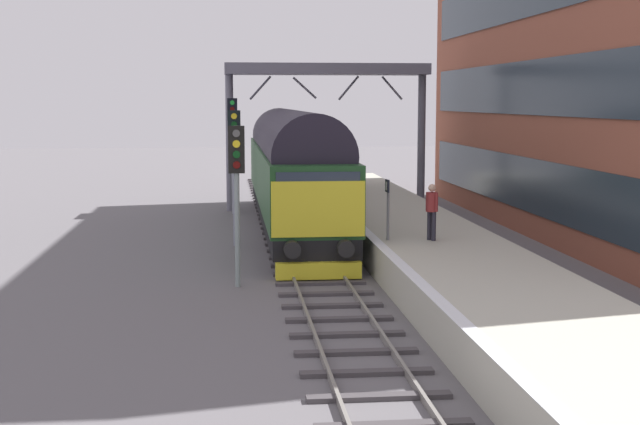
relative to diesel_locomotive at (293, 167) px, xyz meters
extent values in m
plane|color=#605C60|center=(0.00, -7.08, -2.49)|extent=(140.00, 140.00, 0.00)
cube|color=slate|center=(-0.72, -7.08, -2.41)|extent=(0.07, 60.00, 0.15)
cube|color=slate|center=(0.72, -7.08, -2.41)|extent=(0.07, 60.00, 0.15)
cube|color=#433E41|center=(0.00, -20.03, -2.44)|extent=(2.50, 0.26, 0.09)
cube|color=#433E41|center=(0.00, -18.67, -2.44)|extent=(2.50, 0.26, 0.09)
cube|color=#433E41|center=(0.00, -17.30, -2.44)|extent=(2.50, 0.26, 0.09)
cube|color=#433E41|center=(0.00, -15.94, -2.44)|extent=(2.50, 0.26, 0.09)
cube|color=#433E41|center=(0.00, -14.58, -2.44)|extent=(2.50, 0.26, 0.09)
cube|color=#433E41|center=(0.00, -13.21, -2.44)|extent=(2.50, 0.26, 0.09)
cube|color=#433E41|center=(0.00, -11.85, -2.44)|extent=(2.50, 0.26, 0.09)
cube|color=#433E41|center=(0.00, -10.48, -2.44)|extent=(2.50, 0.26, 0.09)
cube|color=#433E41|center=(0.00, -9.12, -2.44)|extent=(2.50, 0.26, 0.09)
cube|color=#433E41|center=(0.00, -7.76, -2.44)|extent=(2.50, 0.26, 0.09)
cube|color=#433E41|center=(0.00, -6.39, -2.44)|extent=(2.50, 0.26, 0.09)
cube|color=#433E41|center=(0.00, -5.03, -2.44)|extent=(2.50, 0.26, 0.09)
cube|color=#433E41|center=(0.00, -3.67, -2.44)|extent=(2.50, 0.26, 0.09)
cube|color=#433E41|center=(0.00, -2.30, -2.44)|extent=(2.50, 0.26, 0.09)
cube|color=#433E41|center=(0.00, -0.94, -2.44)|extent=(2.50, 0.26, 0.09)
cube|color=#433E41|center=(0.00, 0.42, -2.44)|extent=(2.50, 0.26, 0.09)
cube|color=#433E41|center=(0.00, 1.79, -2.44)|extent=(2.50, 0.26, 0.09)
cube|color=#433E41|center=(0.00, 3.15, -2.44)|extent=(2.50, 0.26, 0.09)
cube|color=#433E41|center=(0.00, 4.52, -2.44)|extent=(2.50, 0.26, 0.09)
cube|color=#433E41|center=(0.00, 5.88, -2.44)|extent=(2.50, 0.26, 0.09)
cube|color=#433E41|center=(0.00, 7.24, -2.44)|extent=(2.50, 0.26, 0.09)
cube|color=#433E41|center=(0.00, 8.61, -2.44)|extent=(2.50, 0.26, 0.09)
cube|color=#433E41|center=(0.00, 9.97, -2.44)|extent=(2.50, 0.26, 0.09)
cube|color=#433E41|center=(0.00, 11.33, -2.44)|extent=(2.50, 0.26, 0.09)
cube|color=#433E41|center=(0.00, 12.70, -2.44)|extent=(2.50, 0.26, 0.09)
cube|color=#433E41|center=(0.00, 14.06, -2.44)|extent=(2.50, 0.26, 0.09)
cube|color=#433E41|center=(0.00, 15.42, -2.44)|extent=(2.50, 0.26, 0.09)
cube|color=#433E41|center=(0.00, 16.79, -2.44)|extent=(2.50, 0.26, 0.09)
cube|color=#433E41|center=(0.00, 18.15, -2.44)|extent=(2.50, 0.26, 0.09)
cube|color=#433E41|center=(0.00, 19.52, -2.44)|extent=(2.50, 0.26, 0.09)
cube|color=#433E41|center=(0.00, 20.88, -2.44)|extent=(2.50, 0.26, 0.09)
cube|color=#433E41|center=(0.00, 22.24, -2.44)|extent=(2.50, 0.26, 0.09)
cube|color=#B3B3A1|center=(3.60, -7.08, -1.99)|extent=(4.00, 44.00, 1.00)
cube|color=white|center=(1.75, -7.08, -1.48)|extent=(0.30, 44.00, 0.01)
cube|color=#26333D|center=(8.53, -2.27, -0.53)|extent=(0.06, 27.02, 1.99)
cube|color=#26333D|center=(8.53, -2.27, 3.03)|extent=(0.06, 27.02, 1.99)
cube|color=black|center=(0.00, 0.04, -1.67)|extent=(2.56, 19.53, 0.60)
cube|color=#1C4520|center=(0.00, 0.04, -0.32)|extent=(2.70, 19.53, 2.10)
cylinder|color=black|center=(0.00, 0.04, 0.91)|extent=(2.56, 17.97, 2.57)
cube|color=yellow|center=(0.00, -9.77, -0.47)|extent=(2.65, 0.08, 1.58)
cube|color=#232D3D|center=(0.00, -9.75, 0.26)|extent=(2.38, 0.04, 0.64)
cube|color=#232D3D|center=(1.37, 0.04, -0.02)|extent=(0.04, 13.67, 0.44)
cylinder|color=black|center=(-0.75, -9.98, -1.57)|extent=(0.48, 0.35, 0.48)
cylinder|color=black|center=(0.75, -9.98, -1.57)|extent=(0.48, 0.35, 0.48)
cube|color=yellow|center=(0.00, -9.83, -2.20)|extent=(2.43, 0.36, 0.47)
cylinder|color=black|center=(0.00, -7.90, -1.97)|extent=(1.64, 1.04, 1.04)
cylinder|color=black|center=(0.00, -6.80, -1.97)|extent=(1.64, 1.04, 1.04)
cylinder|color=black|center=(0.00, -5.70, -1.97)|extent=(1.64, 1.04, 1.04)
cylinder|color=black|center=(0.00, 5.77, -1.97)|extent=(1.64, 1.04, 1.04)
cylinder|color=black|center=(0.00, 6.87, -1.97)|extent=(1.64, 1.04, 1.04)
cylinder|color=black|center=(0.00, 7.97, -1.97)|extent=(1.64, 1.04, 1.04)
cylinder|color=gray|center=(-2.28, -10.48, -0.30)|extent=(0.14, 0.14, 4.38)
cube|color=black|center=(-2.28, -10.54, 1.26)|extent=(0.44, 0.10, 1.27)
cylinder|color=#50504E|center=(-2.28, -10.60, 1.69)|extent=(0.20, 0.06, 0.20)
cylinder|color=yellow|center=(-2.28, -10.60, 1.41)|extent=(0.20, 0.06, 0.20)
cylinder|color=#0A3E13|center=(-2.28, -10.60, 1.13)|extent=(0.20, 0.06, 0.20)
cylinder|color=#500807|center=(-2.28, -10.60, 0.85)|extent=(0.20, 0.06, 0.20)
cylinder|color=gray|center=(-2.28, -3.53, -0.13)|extent=(0.14, 0.14, 4.71)
cube|color=black|center=(-2.28, -3.59, 1.87)|extent=(0.44, 0.10, 0.71)
cylinder|color=yellow|center=(-2.28, -3.65, 2.02)|extent=(0.20, 0.06, 0.20)
cylinder|color=#0A3E13|center=(-2.28, -3.65, 1.74)|extent=(0.20, 0.06, 0.20)
cylinder|color=gray|center=(-2.28, 5.45, 0.09)|extent=(0.14, 0.14, 5.15)
cube|color=black|center=(-2.28, 5.39, 2.16)|extent=(0.44, 0.10, 0.99)
cylinder|color=green|center=(-2.28, 5.33, 2.46)|extent=(0.20, 0.06, 0.20)
cylinder|color=#500807|center=(-2.28, 5.33, 2.18)|extent=(0.20, 0.06, 0.20)
cylinder|color=#50504E|center=(-2.28, 5.33, 1.90)|extent=(0.20, 0.06, 0.20)
cylinder|color=slate|center=(2.11, -9.10, -0.60)|extent=(0.08, 0.08, 1.76)
cube|color=black|center=(2.08, -9.10, 0.10)|extent=(0.05, 0.44, 0.36)
cube|color=white|center=(2.05, -9.10, 0.10)|extent=(0.01, 0.20, 0.24)
cylinder|color=#282632|center=(3.40, -9.38, -1.06)|extent=(0.13, 0.13, 0.84)
cylinder|color=#282632|center=(3.32, -9.20, -1.06)|extent=(0.13, 0.13, 0.84)
cylinder|color=maroon|center=(3.36, -9.29, -0.36)|extent=(0.46, 0.46, 0.56)
sphere|color=tan|center=(3.36, -9.29, 0.05)|extent=(0.22, 0.22, 0.22)
cylinder|color=maroon|center=(3.45, -9.47, -0.36)|extent=(0.09, 0.09, 0.52)
cylinder|color=maroon|center=(3.27, -9.10, -0.36)|extent=(0.09, 0.09, 0.52)
cylinder|color=slate|center=(-2.40, 6.54, 0.62)|extent=(0.36, 0.36, 6.22)
cylinder|color=slate|center=(6.50, 6.54, 0.62)|extent=(0.36, 0.36, 6.22)
cube|color=slate|center=(2.05, 6.54, 3.98)|extent=(9.30, 2.00, 0.50)
cylinder|color=slate|center=(-0.99, 6.54, 3.13)|extent=(1.01, 0.10, 1.10)
cylinder|color=slate|center=(1.04, 6.54, 3.13)|extent=(1.11, 0.10, 1.01)
cylinder|color=slate|center=(3.06, 6.54, 3.13)|extent=(0.98, 0.10, 1.13)
cylinder|color=slate|center=(5.09, 6.54, 3.13)|extent=(1.01, 0.10, 1.11)
camera|label=1|loc=(-2.52, -34.54, 2.56)|focal=50.23mm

